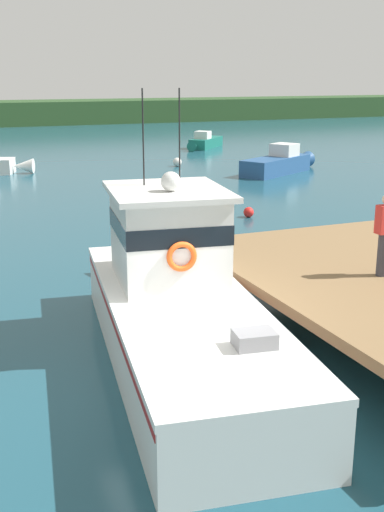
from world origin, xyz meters
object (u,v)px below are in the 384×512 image
mooring_buoy_outer (177,162)px  mooring_buoy_channel_marker (249,212)px  moored_boat_mid_harbor (204,142)px  moored_boat_far_left (280,163)px  main_fishing_boat (176,301)px

mooring_buoy_outer → mooring_buoy_channel_marker: 13.97m
mooring_buoy_outer → mooring_buoy_channel_marker: (-2.50, -13.75, -0.06)m
moored_boat_mid_harbor → mooring_buoy_channel_marker: 23.34m
mooring_buoy_channel_marker → mooring_buoy_outer: bearing=79.7°
moored_boat_mid_harbor → mooring_buoy_outer: moored_boat_mid_harbor is taller
moored_boat_mid_harbor → mooring_buoy_outer: 9.79m
moored_boat_far_left → mooring_buoy_channel_marker: size_ratio=15.19×
mooring_buoy_outer → mooring_buoy_channel_marker: bearing=-100.3°
main_fishing_boat → mooring_buoy_outer: main_fishing_boat is taller
main_fishing_boat → mooring_buoy_channel_marker: main_fishing_boat is taller
main_fishing_boat → moored_boat_far_left: 23.65m
main_fishing_boat → moored_boat_mid_harbor: (14.50, 32.10, -0.59)m
moored_boat_mid_harbor → mooring_buoy_channel_marker: bearing=-109.5°
moored_boat_mid_harbor → moored_boat_far_left: (-1.08, -12.64, 0.10)m
moored_boat_mid_harbor → moored_boat_far_left: size_ratio=0.72×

